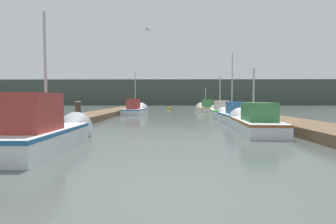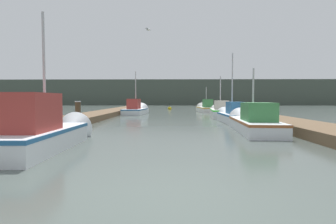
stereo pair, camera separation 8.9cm
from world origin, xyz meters
TOP-DOWN VIEW (x-y plane):
  - ground_plane at (0.00, 0.00)m, footprint 200.00×200.00m
  - dock_left at (-5.98, 16.00)m, footprint 2.38×40.00m
  - dock_right at (5.98, 16.00)m, footprint 2.38×40.00m
  - distant_shore_ridge at (0.00, 66.17)m, footprint 120.00×16.00m
  - fishing_boat_0 at (-3.79, 3.84)m, footprint 1.50×4.94m
  - fishing_boat_1 at (3.71, 8.35)m, footprint 1.87×5.79m
  - fishing_boat_2 at (3.83, 13.17)m, footprint 1.36×4.80m
  - fishing_boat_3 at (3.99, 18.26)m, footprint 1.95×5.71m
  - fishing_boat_4 at (-3.56, 21.82)m, footprint 2.03×5.48m
  - fishing_boat_5 at (3.81, 26.41)m, footprint 1.99×4.80m
  - mooring_piling_0 at (-4.88, 9.50)m, footprint 0.32×0.32m
  - mooring_piling_1 at (-4.78, 30.79)m, footprint 0.35×0.35m
  - channel_buoy at (-0.44, 32.40)m, footprint 0.52×0.52m
  - seagull_lead at (-1.52, 12.62)m, footprint 0.32×0.55m

SIDE VIEW (x-z plane):
  - ground_plane at x=0.00m, z-range 0.00..0.00m
  - channel_buoy at x=-0.44m, z-range -0.36..0.66m
  - dock_left at x=-5.98m, z-range 0.00..0.41m
  - dock_right at x=5.98m, z-range 0.00..0.41m
  - fishing_boat_5 at x=3.81m, z-range -1.24..2.06m
  - fishing_boat_4 at x=-3.56m, z-range -1.90..2.75m
  - fishing_boat_2 at x=3.83m, z-range -1.95..2.81m
  - fishing_boat_1 at x=3.71m, z-range -1.24..2.10m
  - fishing_boat_3 at x=3.99m, z-range -1.43..2.30m
  - mooring_piling_1 at x=-4.78m, z-range 0.01..0.99m
  - fishing_boat_0 at x=-3.79m, z-range -1.66..2.73m
  - mooring_piling_0 at x=-4.88m, z-range 0.01..1.38m
  - distant_shore_ridge at x=0.00m, z-range 0.00..6.12m
  - seagull_lead at x=-1.52m, z-range 5.74..5.86m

